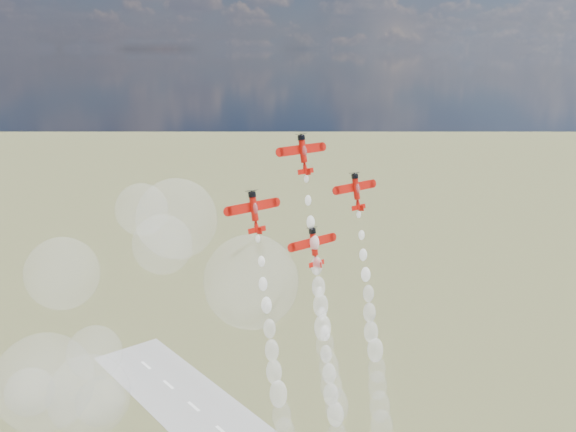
% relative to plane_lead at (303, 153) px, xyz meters
% --- Properties ---
extents(plane_lead, '(12.65, 4.32, 8.95)m').
position_rel_plane_lead_xyz_m(plane_lead, '(0.00, 0.00, 0.00)').
color(plane_lead, red).
rests_on(plane_lead, ground).
extents(plane_left, '(12.65, 4.32, 8.95)m').
position_rel_plane_lead_xyz_m(plane_left, '(-15.27, -2.06, -10.49)').
color(plane_left, red).
rests_on(plane_left, ground).
extents(plane_right, '(12.65, 4.32, 8.95)m').
position_rel_plane_lead_xyz_m(plane_right, '(15.27, -2.06, -10.49)').
color(plane_right, red).
rests_on(plane_right, ground).
extents(plane_slot, '(12.65, 4.32, 8.95)m').
position_rel_plane_lead_xyz_m(plane_slot, '(0.00, -4.11, -20.98)').
color(plane_slot, red).
rests_on(plane_slot, ground).
extents(smoke_trail_lead, '(5.51, 14.27, 56.13)m').
position_rel_plane_lead_xyz_m(smoke_trail_lead, '(0.17, -9.47, -47.72)').
color(smoke_trail_lead, white).
rests_on(smoke_trail_lead, plane_lead).
extents(smoke_trail_left, '(5.45, 13.79, 56.85)m').
position_rel_plane_lead_xyz_m(smoke_trail_left, '(-15.26, -11.58, -58.51)').
color(smoke_trail_left, white).
rests_on(smoke_trail_left, plane_left).
extents(smoke_trail_right, '(5.76, 13.38, 57.00)m').
position_rel_plane_lead_xyz_m(smoke_trail_right, '(15.34, -11.40, -58.20)').
color(smoke_trail_right, white).
rests_on(smoke_trail_right, plane_right).
extents(drifted_smoke_cloud, '(64.96, 36.56, 55.45)m').
position_rel_plane_lead_xyz_m(drifted_smoke_cloud, '(-37.11, 11.34, -32.76)').
color(drifted_smoke_cloud, white).
rests_on(drifted_smoke_cloud, ground).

